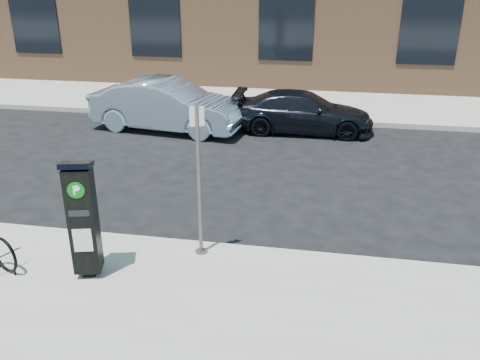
% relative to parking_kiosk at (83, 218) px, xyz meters
% --- Properties ---
extents(ground, '(120.00, 120.00, 0.00)m').
position_rel_parking_kiosk_xyz_m(ground, '(1.59, 1.22, -1.09)').
color(ground, black).
rests_on(ground, ground).
extents(sidewalk_far, '(60.00, 12.00, 0.15)m').
position_rel_parking_kiosk_xyz_m(sidewalk_far, '(1.59, 15.22, -1.01)').
color(sidewalk_far, gray).
rests_on(sidewalk_far, ground).
extents(curb_near, '(60.00, 0.12, 0.16)m').
position_rel_parking_kiosk_xyz_m(curb_near, '(1.59, 1.20, -1.01)').
color(curb_near, '#9E9B93').
rests_on(curb_near, ground).
extents(curb_far, '(60.00, 0.12, 0.16)m').
position_rel_parking_kiosk_xyz_m(curb_far, '(1.59, 9.24, -1.01)').
color(curb_far, '#9E9B93').
rests_on(curb_far, ground).
extents(parking_kiosk, '(0.50, 0.46, 1.83)m').
position_rel_parking_kiosk_xyz_m(parking_kiosk, '(0.00, 0.00, 0.00)').
color(parking_kiosk, black).
rests_on(parking_kiosk, sidewalk_near).
extents(sign_pole, '(0.21, 0.20, 2.46)m').
position_rel_parking_kiosk_xyz_m(sign_pole, '(1.49, 0.92, 0.29)').
color(sign_pole, '#635B57').
rests_on(sign_pole, sidewalk_near).
extents(bike_rack, '(0.55, 0.28, 0.58)m').
position_rel_parking_kiosk_xyz_m(bike_rack, '(-1.26, -0.16, -0.65)').
color(bike_rack, black).
rests_on(bike_rack, sidewalk_near).
extents(car_silver, '(4.65, 2.15, 1.48)m').
position_rel_parking_kiosk_xyz_m(car_silver, '(-1.28, 7.84, -0.35)').
color(car_silver, '#9EB4C9').
rests_on(car_silver, ground).
extents(car_dark, '(4.03, 1.69, 1.16)m').
position_rel_parking_kiosk_xyz_m(car_dark, '(2.62, 8.39, -0.51)').
color(car_dark, black).
rests_on(car_dark, ground).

